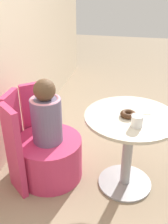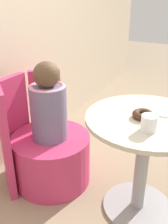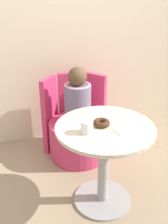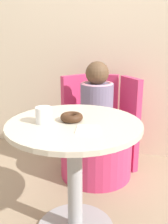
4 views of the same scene
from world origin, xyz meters
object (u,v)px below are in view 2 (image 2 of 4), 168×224
at_px(child_figure, 48,105).
at_px(donut, 143,115).
at_px(cup, 149,123).
at_px(round_table, 144,147).
at_px(tub_chair, 52,158).

height_order(child_figure, donut, child_figure).
xyz_separation_m(child_figure, cup, (-0.12, -0.71, 0.09)).
bearing_deg(round_table, donut, 134.70).
relative_size(child_figure, donut, 4.59).
height_order(round_table, donut, donut).
xyz_separation_m(round_table, cup, (-0.15, -0.05, 0.24)).
bearing_deg(donut, cup, -152.15).
distance_m(donut, cup, 0.15).
bearing_deg(tub_chair, child_figure, 0.00).
height_order(child_figure, cup, child_figure).
xyz_separation_m(round_table, donut, (-0.02, 0.02, 0.22)).
distance_m(tub_chair, cup, 0.89).
height_order(donut, cup, cup).
bearing_deg(tub_chair, round_table, -88.06).
distance_m(tub_chair, child_figure, 0.43).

